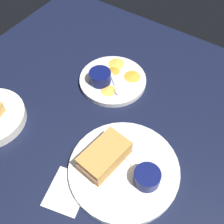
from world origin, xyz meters
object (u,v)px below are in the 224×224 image
spoon_by_dark_ramekin (132,164)px  spoon_by_gravy_ramekin (117,88)px  plate_sandwich_main (124,169)px  plate_chips_companion (113,80)px  sandwich_half_near (104,156)px  ramekin_light_gravy (100,77)px  ramekin_dark_sauce (147,177)px

spoon_by_dark_ramekin → spoon_by_gravy_ramekin: 26.44cm
plate_sandwich_main → plate_chips_companion: (24.59, 19.79, 0.00)cm
sandwich_half_near → plate_chips_companion: 29.54cm
spoon_by_dark_ramekin → plate_chips_companion: (22.76, 21.13, -1.16)cm
ramekin_light_gravy → plate_sandwich_main: bearing=-133.6°
spoon_by_gravy_ramekin → ramekin_light_gravy: bearing=91.7°
ramekin_dark_sauce → spoon_by_gravy_ramekin: size_ratio=0.77×
plate_sandwich_main → spoon_by_dark_ramekin: spoon_by_dark_ramekin is taller
plate_sandwich_main → ramekin_dark_sauce: 6.99cm
spoon_by_dark_ramekin → ramekin_light_gravy: ramekin_light_gravy is taller
sandwich_half_near → spoon_by_gravy_ramekin: size_ratio=1.66×
ramekin_dark_sauce → spoon_by_dark_ramekin: size_ratio=0.67×
plate_sandwich_main → spoon_by_gravy_ramekin: (21.56, 16.25, 1.16)cm
plate_sandwich_main → plate_chips_companion: same height
plate_sandwich_main → plate_chips_companion: 31.56cm
plate_chips_companion → spoon_by_gravy_ramekin: 4.80cm
plate_chips_companion → ramekin_light_gravy: ramekin_light_gravy is taller
ramekin_dark_sauce → sandwich_half_near: bearing=95.4°
sandwich_half_near → spoon_by_gravy_ramekin: (22.53, 10.93, -2.04)cm
spoon_by_gravy_ramekin → spoon_by_dark_ramekin: bearing=-138.3°
sandwich_half_near → spoon_by_gravy_ramekin: 25.12cm
spoon_by_dark_ramekin → plate_chips_companion: bearing=42.9°
spoon_by_dark_ramekin → spoon_by_gravy_ramekin: (19.73, 17.59, 0.00)cm
sandwich_half_near → plate_chips_companion: (25.55, 14.47, -3.20)cm
spoon_by_gravy_ramekin → ramekin_dark_sauce: bearing=-133.4°
plate_sandwich_main → spoon_by_dark_ramekin: 2.55cm
spoon_by_dark_ramekin → plate_chips_companion: spoon_by_dark_ramekin is taller
spoon_by_dark_ramekin → plate_sandwich_main: bearing=143.8°
plate_sandwich_main → sandwich_half_near: size_ratio=2.02×
spoon_by_dark_ramekin → plate_chips_companion: 31.08cm
ramekin_dark_sauce → spoon_by_dark_ramekin: bearing=71.6°
sandwich_half_near → plate_sandwich_main: bearing=-79.7°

